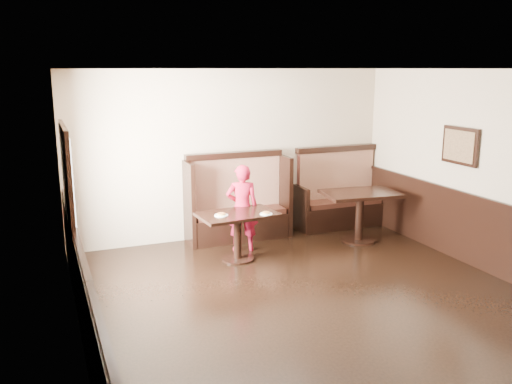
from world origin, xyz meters
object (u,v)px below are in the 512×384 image
booth_neighbor (338,200)px  table_neighbor (360,205)px  child (242,208)px  table_main (237,224)px  booth_main (237,208)px

booth_neighbor → table_neighbor: 0.94m
booth_neighbor → child: bearing=-163.4°
table_main → child: 0.47m
booth_neighbor → table_neighbor: bearing=-98.9°
booth_main → child: (-0.15, -0.63, 0.16)m
child → table_neighbor: bearing=-170.3°
booth_main → table_main: (-0.37, -1.02, 0.03)m
booth_neighbor → child: booth_neighbor is taller
child → booth_main: bearing=-84.9°
booth_main → table_main: 1.08m
table_neighbor → table_main: bearing=-170.5°
table_main → table_neighbor: bearing=-2.5°
booth_main → booth_neighbor: size_ratio=1.06×
table_main → table_neighbor: 2.18m
booth_main → table_neighbor: size_ratio=1.36×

